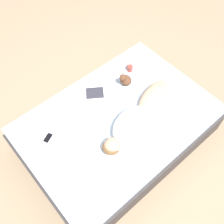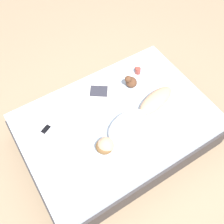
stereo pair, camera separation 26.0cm
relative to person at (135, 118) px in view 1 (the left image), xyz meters
The scene contains 7 objects.
ground_plane 0.65m from the person, 32.50° to the left, with size 12.00×12.00×0.00m, color #9E8466.
bed 0.41m from the person, 32.50° to the left, with size 1.61×2.33×0.53m.
person is the anchor object (origin of this frame).
open_magazine 0.56m from the person, 16.55° to the left, with size 0.63×0.58×0.01m.
coffee_mug 0.82m from the person, 39.33° to the right, with size 0.11×0.07×0.09m.
cell_phone 1.02m from the person, 61.49° to the left, with size 0.13×0.16×0.01m.
plush_toy 0.59m from the person, 31.91° to the right, with size 0.16×0.17×0.20m.
Camera 1 is at (-1.23, 1.15, 3.18)m, focal length 42.00 mm.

